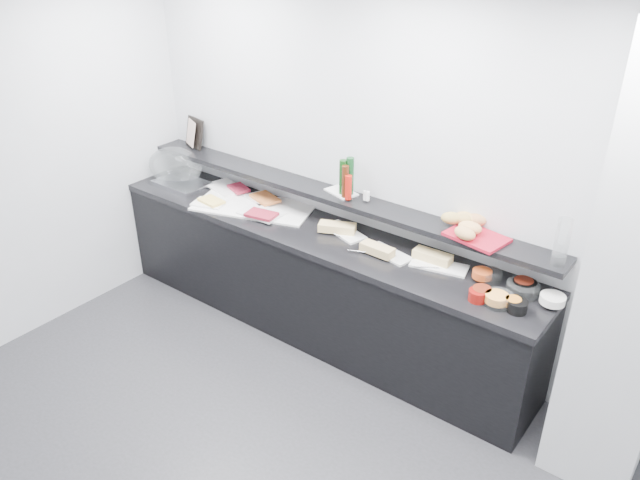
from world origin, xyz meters
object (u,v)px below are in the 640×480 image
Objects in this scene: condiment_tray at (341,192)px; carafe at (562,242)px; bread_tray at (477,237)px; sandwich_plate_mid at (389,254)px; framed_print at (195,133)px; cloche_base at (182,184)px.

carafe is at bearing 13.07° from condiment_tray.
condiment_tray is at bearing 177.36° from carafe.
carafe is (0.53, -0.02, 0.14)m from bread_tray.
framed_print is at bearing -174.95° from sandwich_plate_mid.
bread_tray is 0.54m from carafe.
carafe is (1.64, -0.08, 0.14)m from condiment_tray.
carafe is at bearing 10.78° from framed_print.
cloche_base is at bearing -57.05° from framed_print.
framed_print is 0.70× the size of bread_tray.
bread_tray reaches higher than condiment_tray.
sandwich_plate_mid is at bearing 6.61° from framed_print.
bread_tray is at bearing 25.18° from sandwich_plate_mid.
condiment_tray is at bearing -173.02° from bread_tray.
condiment_tray is 0.80× the size of carafe.
bread_tray is (1.11, -0.06, 0.00)m from condiment_tray.
sandwich_plate_mid is at bearing -173.64° from carafe.
framed_print is at bearing -172.06° from bread_tray.
carafe is at bearing 7.97° from bread_tray.
condiment_tray is (-0.55, 0.20, 0.25)m from sandwich_plate_mid.
cloche_base is 2.06m from sandwich_plate_mid.
sandwich_plate_mid is 0.64m from condiment_tray.
sandwich_plate_mid is 1.16m from carafe.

